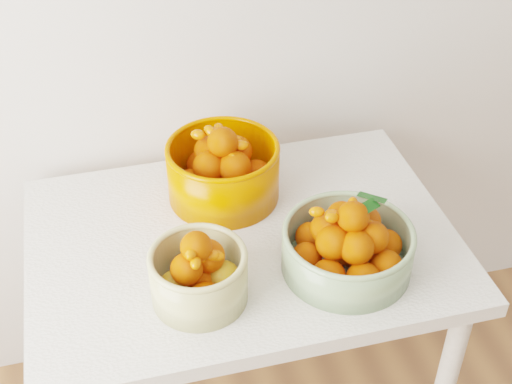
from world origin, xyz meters
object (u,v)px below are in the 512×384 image
(table, at_px, (243,266))
(bowl_cream, at_px, (199,274))
(bowl_green, at_px, (348,246))
(bowl_orange, at_px, (223,169))

(table, xyz_separation_m, bowl_cream, (-0.13, -0.17, 0.16))
(table, height_order, bowl_green, bowl_green)
(bowl_green, relative_size, bowl_orange, 1.07)
(table, relative_size, bowl_cream, 3.66)
(table, distance_m, bowl_cream, 0.27)
(bowl_green, distance_m, bowl_orange, 0.39)
(table, relative_size, bowl_green, 2.71)
(table, bearing_deg, bowl_cream, -128.46)
(bowl_cream, xyz_separation_m, bowl_orange, (0.12, 0.33, 0.01))
(table, relative_size, bowl_orange, 2.92)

